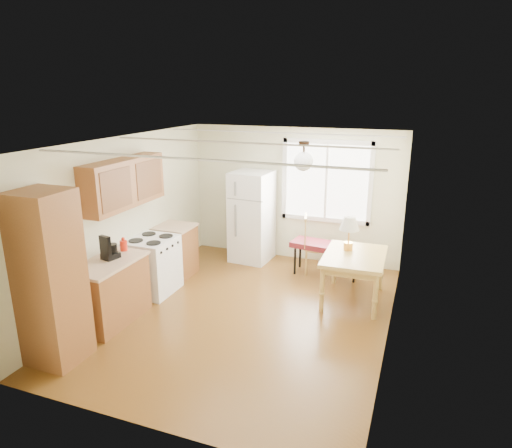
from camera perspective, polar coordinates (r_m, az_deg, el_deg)
The scene contains 11 objects.
room_shell at distance 6.33m, azimuth -1.38°, elevation -1.09°, with size 4.60×5.60×2.62m.
kitchen_run at distance 6.76m, azimuth -17.08°, elevation -4.33°, with size 0.65×3.40×2.20m.
window_unit at distance 8.39m, azimuth 8.79°, elevation 5.28°, with size 1.64×0.05×1.51m.
pendant_light at distance 6.26m, azimuth 5.96°, elevation 7.92°, with size 0.26×0.26×0.40m.
refrigerator at distance 8.58m, azimuth -0.55°, elevation 0.93°, with size 0.75×0.76×1.71m.
bench at distance 8.06m, azimuth 8.83°, elevation -2.90°, with size 1.29×0.62×0.57m.
dining_table at distance 7.13m, azimuth 12.18°, elevation -4.54°, with size 0.93×1.22×0.75m.
chair at distance 8.09m, azimuth 6.78°, elevation -2.05°, with size 0.49×0.48×1.04m.
table_lamp at distance 7.16m, azimuth 11.60°, elevation -0.26°, with size 0.31×0.31×0.53m.
coffee_maker at distance 6.62m, azimuth -17.87°, elevation -3.13°, with size 0.22×0.26×0.35m.
kettle at distance 6.91m, azimuth -16.23°, elevation -2.55°, with size 0.11×0.11×0.20m.
Camera 1 is at (2.25, -5.59, 3.18)m, focal length 32.00 mm.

